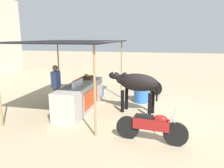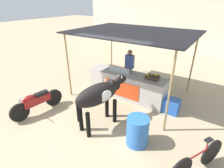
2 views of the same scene
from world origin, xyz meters
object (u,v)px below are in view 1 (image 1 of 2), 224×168
vendor_behind_counter (56,88)px  bicycle_leaning (146,86)px  water_barrel (141,92)px  cooler_box (97,92)px  motorcycle_parked (152,126)px  cow (136,83)px  fruit_crate (87,77)px  stall_counter (80,97)px

vendor_behind_counter → bicycle_leaning: vendor_behind_counter is taller
bicycle_leaning → water_barrel: bearing=177.0°
cooler_box → motorcycle_parked: size_ratio=0.33×
vendor_behind_counter → bicycle_leaning: bearing=-41.4°
cow → fruit_crate: bearing=69.6°
cow → water_barrel: bearing=-3.0°
fruit_crate → bicycle_leaning: (1.95, -2.16, -0.68)m
water_barrel → motorcycle_parked: (-3.38, -0.59, 0.03)m
stall_counter → water_barrel: stall_counter is taller
cooler_box → water_barrel: water_barrel is taller
bicycle_leaning → vendor_behind_counter: bearing=138.6°
fruit_crate → motorcycle_parked: bearing=-137.1°
vendor_behind_counter → stall_counter: bearing=-66.4°
cooler_box → water_barrel: 1.96m
cow → cooler_box: bearing=50.9°
vendor_behind_counter → cow: size_ratio=0.89×
motorcycle_parked → water_barrel: bearing=9.8°
stall_counter → cow: (0.21, -1.96, 0.55)m
cooler_box → motorcycle_parked: bearing=-145.3°
vendor_behind_counter → bicycle_leaning: (3.24, -2.86, -0.50)m
vendor_behind_counter → motorcycle_parked: (-1.59, -3.37, -0.42)m
fruit_crate → water_barrel: (0.50, -2.08, -0.63)m
stall_counter → water_barrel: (1.46, -2.03, -0.08)m
cooler_box → cow: size_ratio=0.32×
water_barrel → motorcycle_parked: bearing=-170.2°
cooler_box → water_barrel: (-0.26, -1.93, 0.16)m
cooler_box → cow: 2.53m
stall_counter → bicycle_leaning: (2.91, -2.10, -0.13)m
motorcycle_parked → cooler_box: bearing=34.7°
water_barrel → cow: (-1.25, 0.07, 0.63)m
vendor_behind_counter → cow: (0.54, -2.72, 0.18)m
vendor_behind_counter → water_barrel: bearing=-57.3°
fruit_crate → motorcycle_parked: (-2.87, -2.67, -0.60)m
fruit_crate → motorcycle_parked: size_ratio=0.24×
vendor_behind_counter → water_barrel: 3.34m
fruit_crate → vendor_behind_counter: 1.47m
motorcycle_parked → fruit_crate: bearing=42.9°
water_barrel → stall_counter: bearing=125.7°
vendor_behind_counter → fruit_crate: bearing=-28.5°
cow → bicycle_leaning: (2.70, -0.14, -0.69)m
stall_counter → cow: cow is taller
fruit_crate → bicycle_leaning: size_ratio=0.29×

